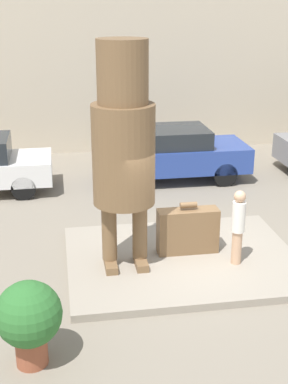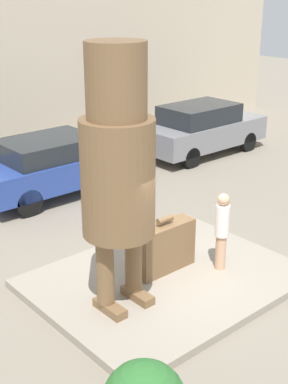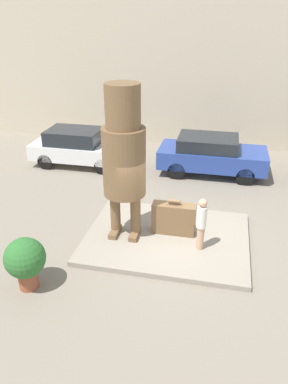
{
  "view_description": "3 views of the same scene",
  "coord_description": "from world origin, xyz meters",
  "px_view_note": "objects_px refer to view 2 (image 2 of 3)",
  "views": [
    {
      "loc": [
        -2.4,
        -9.68,
        5.2
      ],
      "look_at": [
        -0.76,
        0.27,
        1.52
      ],
      "focal_mm": 50.0,
      "sensor_mm": 36.0,
      "label": 1
    },
    {
      "loc": [
        -6.09,
        -6.39,
        5.26
      ],
      "look_at": [
        -0.52,
        0.03,
        1.97
      ],
      "focal_mm": 50.0,
      "sensor_mm": 36.0,
      "label": 2
    },
    {
      "loc": [
        1.36,
        -9.29,
        6.17
      ],
      "look_at": [
        -0.63,
        -0.26,
        1.64
      ],
      "focal_mm": 35.0,
      "sensor_mm": 36.0,
      "label": 3
    }
  ],
  "objects_px": {
    "giant_suitcase": "(164,247)",
    "parked_car_grey": "(202,128)",
    "parked_car_blue": "(54,164)",
    "tourist": "(222,228)",
    "statue_figure": "(118,161)"
  },
  "relations": [
    {
      "from": "statue_figure",
      "to": "parked_car_grey",
      "type": "height_order",
      "value": "statue_figure"
    },
    {
      "from": "statue_figure",
      "to": "tourist",
      "type": "height_order",
      "value": "statue_figure"
    },
    {
      "from": "giant_suitcase",
      "to": "tourist",
      "type": "relative_size",
      "value": 0.82
    },
    {
      "from": "statue_figure",
      "to": "giant_suitcase",
      "type": "relative_size",
      "value": 3.46
    },
    {
      "from": "giant_suitcase",
      "to": "parked_car_grey",
      "type": "distance_m",
      "value": 8.24
    },
    {
      "from": "giant_suitcase",
      "to": "parked_car_grey",
      "type": "bearing_deg",
      "value": 38.31
    },
    {
      "from": "parked_car_blue",
      "to": "statue_figure",
      "type": "bearing_deg",
      "value": -111.37
    },
    {
      "from": "parked_car_blue",
      "to": "parked_car_grey",
      "type": "bearing_deg",
      "value": -0.32
    },
    {
      "from": "parked_car_blue",
      "to": "giant_suitcase",
      "type": "bearing_deg",
      "value": -98.65
    },
    {
      "from": "giant_suitcase",
      "to": "parked_car_blue",
      "type": "distance_m",
      "value": 5.2
    },
    {
      "from": "giant_suitcase",
      "to": "parked_car_blue",
      "type": "relative_size",
      "value": 0.29
    },
    {
      "from": "giant_suitcase",
      "to": "tourist",
      "type": "bearing_deg",
      "value": -38.54
    },
    {
      "from": "giant_suitcase",
      "to": "tourist",
      "type": "distance_m",
      "value": 1.14
    },
    {
      "from": "parked_car_grey",
      "to": "tourist",
      "type": "bearing_deg",
      "value": -134.19
    },
    {
      "from": "tourist",
      "to": "parked_car_grey",
      "type": "relative_size",
      "value": 0.35
    }
  ]
}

